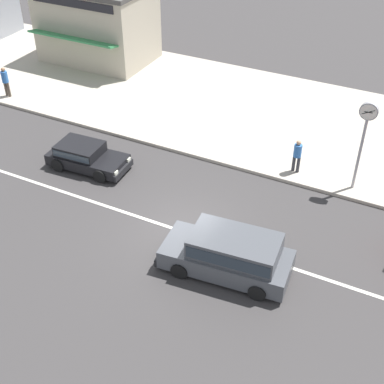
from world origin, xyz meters
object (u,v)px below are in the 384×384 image
at_px(pedestrian_mid_kerb, 297,154).
at_px(shopfront_corner_warung, 97,22).
at_px(hatchback_black_0, 85,155).
at_px(pedestrian_by_shop, 5,80).
at_px(street_clock, 366,125).
at_px(minivan_dark_grey_1, 230,253).

height_order(pedestrian_mid_kerb, shopfront_corner_warung, shopfront_corner_warung).
bearing_deg(pedestrian_mid_kerb, hatchback_black_0, -156.88).
distance_m(hatchback_black_0, pedestrian_mid_kerb, 9.11).
bearing_deg(pedestrian_mid_kerb, pedestrian_by_shop, -179.86).
height_order(street_clock, pedestrian_mid_kerb, street_clock).
distance_m(hatchback_black_0, minivan_dark_grey_1, 8.74).
bearing_deg(pedestrian_by_shop, minivan_dark_grey_1, -22.69).
bearing_deg(hatchback_black_0, minivan_dark_grey_1, -20.61).
xyz_separation_m(pedestrian_mid_kerb, pedestrian_by_shop, (-15.99, -0.04, 0.06)).
xyz_separation_m(hatchback_black_0, shopfront_corner_warung, (-6.15, 10.04, 1.80)).
xyz_separation_m(pedestrian_by_shop, shopfront_corner_warung, (1.47, 6.51, 1.29)).
height_order(pedestrian_mid_kerb, pedestrian_by_shop, pedestrian_by_shop).
bearing_deg(shopfront_corner_warung, street_clock, -21.01).
distance_m(street_clock, shopfront_corner_warung, 18.22).
relative_size(hatchback_black_0, street_clock, 0.93).
bearing_deg(street_clock, minivan_dark_grey_1, -112.04).
bearing_deg(street_clock, pedestrian_by_shop, 179.94).
height_order(hatchback_black_0, street_clock, street_clock).
height_order(hatchback_black_0, pedestrian_mid_kerb, pedestrian_mid_kerb).
xyz_separation_m(street_clock, pedestrian_mid_kerb, (-2.48, 0.06, -2.03)).
relative_size(street_clock, pedestrian_mid_kerb, 2.53).
distance_m(hatchback_black_0, pedestrian_by_shop, 8.42).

